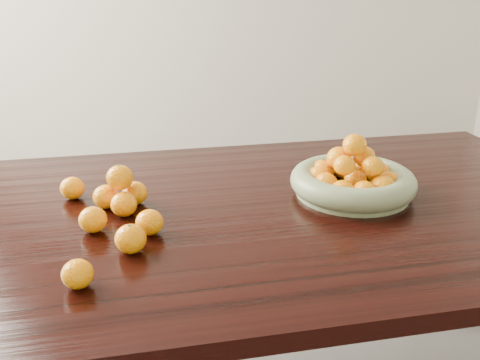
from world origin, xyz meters
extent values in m
cube|color=black|center=(0.00, 0.00, 0.73)|extent=(2.00, 1.00, 0.04)
cube|color=black|center=(0.93, 0.43, 0.35)|extent=(0.08, 0.08, 0.71)
cylinder|color=gray|center=(0.35, 0.02, 0.76)|extent=(0.29, 0.29, 0.01)
torus|color=gray|center=(0.35, 0.02, 0.79)|extent=(0.32, 0.32, 0.06)
ellipsoid|color=#FA9607|center=(0.44, 0.05, 0.79)|extent=(0.06, 0.06, 0.06)
ellipsoid|color=#FA9607|center=(0.41, 0.09, 0.79)|extent=(0.06, 0.06, 0.05)
ellipsoid|color=#FA9607|center=(0.36, 0.10, 0.79)|extent=(0.06, 0.06, 0.06)
ellipsoid|color=#FA9607|center=(0.30, 0.10, 0.79)|extent=(0.06, 0.06, 0.06)
ellipsoid|color=#FA9607|center=(0.27, 0.05, 0.79)|extent=(0.06, 0.06, 0.06)
ellipsoid|color=#FA9607|center=(0.27, 0.00, 0.79)|extent=(0.06, 0.06, 0.06)
ellipsoid|color=#FA9607|center=(0.29, -0.05, 0.79)|extent=(0.06, 0.06, 0.06)
ellipsoid|color=#FA9607|center=(0.34, -0.07, 0.79)|extent=(0.06, 0.06, 0.06)
ellipsoid|color=#FA9607|center=(0.40, -0.05, 0.79)|extent=(0.06, 0.06, 0.06)
ellipsoid|color=#FA9607|center=(0.44, -0.01, 0.79)|extent=(0.06, 0.06, 0.05)
ellipsoid|color=#FA9607|center=(0.36, 0.02, 0.79)|extent=(0.06, 0.06, 0.06)
ellipsoid|color=#FA9607|center=(0.39, 0.05, 0.84)|extent=(0.06, 0.06, 0.05)
ellipsoid|color=#FA9607|center=(0.33, 0.06, 0.84)|extent=(0.06, 0.06, 0.06)
ellipsoid|color=#FA9607|center=(0.31, -0.01, 0.84)|extent=(0.06, 0.06, 0.05)
ellipsoid|color=#FA9607|center=(0.38, -0.02, 0.84)|extent=(0.05, 0.05, 0.05)
ellipsoid|color=#FA9607|center=(0.35, 0.02, 0.88)|extent=(0.06, 0.06, 0.06)
ellipsoid|color=#FA9607|center=(-0.23, 0.01, 0.78)|extent=(0.06, 0.06, 0.06)
ellipsoid|color=#FA9607|center=(-0.20, 0.07, 0.78)|extent=(0.06, 0.06, 0.06)
ellipsoid|color=#FA9607|center=(-0.27, 0.06, 0.78)|extent=(0.06, 0.06, 0.06)
ellipsoid|color=#FA9607|center=(-0.23, 0.05, 0.83)|extent=(0.06, 0.06, 0.06)
ellipsoid|color=#FA9607|center=(-0.22, -0.18, 0.78)|extent=(0.07, 0.07, 0.06)
ellipsoid|color=#FA9607|center=(-0.31, -0.29, 0.78)|extent=(0.06, 0.06, 0.05)
ellipsoid|color=#FA9607|center=(-0.17, -0.10, 0.78)|extent=(0.06, 0.06, 0.06)
ellipsoid|color=#FA9607|center=(-0.36, 0.14, 0.78)|extent=(0.06, 0.06, 0.06)
ellipsoid|color=#FA9607|center=(-0.30, -0.06, 0.78)|extent=(0.06, 0.06, 0.06)
camera|label=1|loc=(-0.20, -1.18, 1.29)|focal=40.00mm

